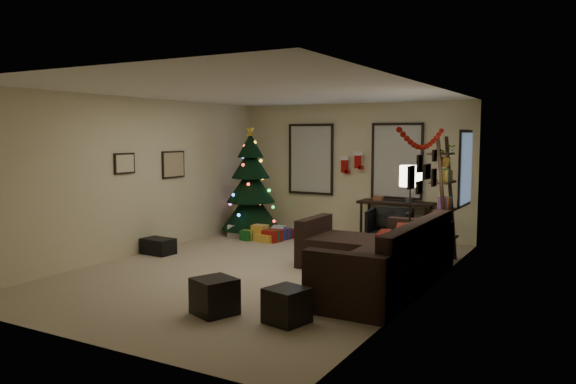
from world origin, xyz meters
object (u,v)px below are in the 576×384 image
object	(u,v)px
bookshelf	(445,202)
christmas_tree	(251,189)
sofa	(378,260)
desk_chair	(390,228)
desk	(396,206)

from	to	relation	value
bookshelf	christmas_tree	bearing A→B (deg)	171.34
sofa	desk_chair	xyz separation A→B (m)	(-0.67, 2.42, 0.06)
christmas_tree	desk_chair	distance (m)	3.05
christmas_tree	bookshelf	distance (m)	4.21
sofa	bookshelf	distance (m)	1.92
christmas_tree	bookshelf	size ratio (longest dim) A/B	1.12
sofa	desk	size ratio (longest dim) A/B	2.15
sofa	bookshelf	bearing A→B (deg)	73.79
desk_chair	christmas_tree	bearing A→B (deg)	172.29
christmas_tree	desk	world-z (taller)	christmas_tree
christmas_tree	bookshelf	world-z (taller)	christmas_tree
sofa	desk_chair	distance (m)	2.51
desk	desk_chair	bearing A→B (deg)	-81.11
christmas_tree	desk_chair	bearing A→B (deg)	1.17
christmas_tree	desk_chair	world-z (taller)	christmas_tree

